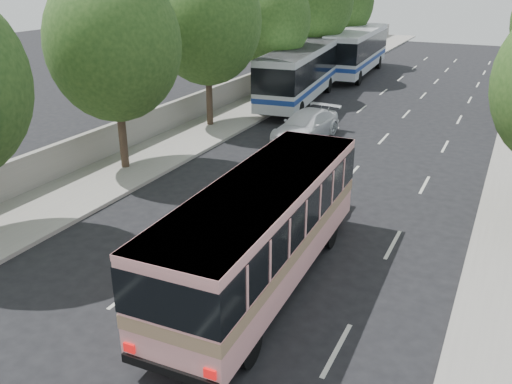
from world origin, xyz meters
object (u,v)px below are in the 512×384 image
Objects in this scene: pink_bus at (263,222)px; tour_coach_front at (300,70)px; white_pickup at (306,126)px; tour_coach_rear at (357,48)px; pink_taxi at (309,204)px.

pink_bus is 23.33m from tour_coach_front.
pink_bus is at bearing -77.45° from tour_coach_front.
white_pickup is 20.21m from tour_coach_rear.
tour_coach_rear is (-7.11, 34.03, 0.32)m from pink_bus.
tour_coach_rear is at bearing 100.09° from pink_bus.
tour_coach_rear is (-6.81, 29.47, 1.61)m from pink_taxi.
pink_bus is 34.77m from tour_coach_rear.
tour_coach_rear reaches higher than pink_taxi.
tour_coach_front reaches higher than pink_taxi.
pink_bus is 4.75m from pink_taxi.
pink_taxi is 10.27m from white_pickup.
white_pickup is (-4.08, 14.11, -1.22)m from pink_bus.
pink_taxi is at bearing 92.06° from pink_bus.
tour_coach_rear reaches higher than tour_coach_front.
tour_coach_front is 11.99m from tour_coach_rear.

